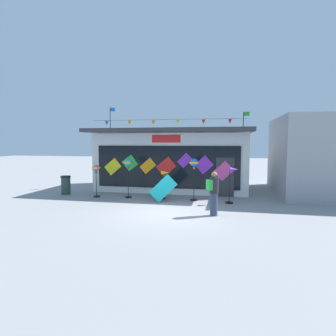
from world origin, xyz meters
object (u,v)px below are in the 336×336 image
Objects in this scene: person_near_camera at (214,193)px; trash_bin at (66,185)px; wind_spinner_far_left at (96,172)px; wind_spinner_center_left at (164,183)px; wind_spinner_left at (128,165)px; kite_shop_building at (173,159)px; wind_spinner_center_right at (194,167)px; wind_spinner_right at (232,180)px; display_kite_on_ground at (163,188)px.

person_near_camera is 8.49m from trash_bin.
wind_spinner_far_left reaches higher than wind_spinner_center_left.
trash_bin is at bearing 40.76° from person_near_camera.
wind_spinner_left is 3.78m from trash_bin.
kite_shop_building is 4.81m from wind_spinner_far_left.
kite_shop_building reaches higher than wind_spinner_left.
kite_shop_building is 4.42× the size of wind_spinner_center_right.
wind_spinner_center_left is 0.69× the size of wind_spinner_center_right.
wind_spinner_far_left reaches higher than trash_bin.
person_near_camera is at bearing -68.43° from wind_spinner_center_right.
wind_spinner_right reaches higher than display_kite_on_ground.
display_kite_on_ground is (3.61, -0.58, -0.59)m from wind_spinner_far_left.
wind_spinner_right reaches higher than trash_bin.
wind_spinner_right reaches higher than wind_spinner_center_left.
person_near_camera is 1.70× the size of trash_bin.
trash_bin is at bearing 170.01° from display_kite_on_ground.
display_kite_on_ground is at bearing 21.71° from person_near_camera.
wind_spinner_center_right is at bearing -7.33° from person_near_camera.
wind_spinner_far_left is 3.70m from display_kite_on_ground.
wind_spinner_center_right reaches higher than person_near_camera.
wind_spinner_center_right is 2.04× the size of trash_bin.
wind_spinner_center_right is 1.88m from wind_spinner_right.
wind_spinner_far_left is 1.36× the size of display_kite_on_ground.
wind_spinner_center_right reaches higher than display_kite_on_ground.
wind_spinner_right is at bearing -3.77° from trash_bin.
trash_bin is at bearing 168.58° from wind_spinner_far_left.
wind_spinner_center_left is 1.70m from wind_spinner_center_right.
wind_spinner_center_right is 1.66× the size of display_kite_on_ground.
kite_shop_building is at bearing 94.04° from display_kite_on_ground.
wind_spinner_right is 1.68× the size of trash_bin.
kite_shop_building is 6.63m from person_near_camera.
wind_spinner_far_left is 2.13m from trash_bin.
wind_spinner_center_right is at bearing -2.09° from wind_spinner_center_left.
wind_spinner_center_left is (3.46, 0.18, -0.43)m from wind_spinner_far_left.
wind_spinner_left is 1.98m from wind_spinner_center_left.
wind_spinner_far_left is 1.67× the size of trash_bin.
kite_shop_building is 6.37× the size of wind_spinner_center_left.
wind_spinner_far_left is at bearing -133.98° from kite_shop_building.
wind_spinner_left is 3.29m from wind_spinner_center_right.
trash_bin is (-8.67, 0.57, -0.57)m from wind_spinner_right.
trash_bin is (-7.96, 2.95, -0.39)m from person_near_camera.
wind_spinner_center_left is at bearing 2.99° from wind_spinner_far_left.
person_near_camera is (1.06, -2.68, -0.74)m from wind_spinner_center_right.
wind_spinner_left is at bearing -4.20° from trash_bin.
kite_shop_building is 4.50× the size of wind_spinner_left.
wind_spinner_center_right is 1.20× the size of person_near_camera.
trash_bin is at bearing 177.74° from wind_spinner_center_left.
trash_bin is (-5.27, -3.05, -1.28)m from kite_shop_building.
wind_spinner_left is 1.19× the size of wind_spinner_right.
wind_spinner_right is (6.72, -0.18, -0.18)m from wind_spinner_far_left.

